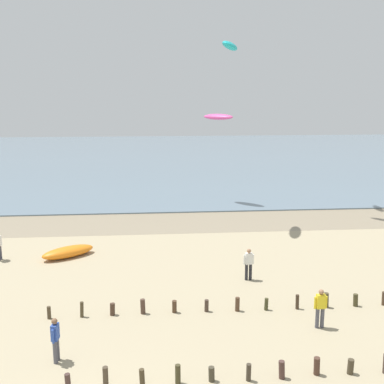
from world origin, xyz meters
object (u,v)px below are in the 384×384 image
at_px(person_left_flank, 56,339).
at_px(grounded_kite, 68,252).
at_px(person_right_flank, 320,307).
at_px(kite_aloft_0, 230,46).
at_px(person_nearest_camera, 249,263).
at_px(kite_aloft_3, 218,117).

xyz_separation_m(person_left_flank, grounded_kite, (-1.52, 11.44, -0.60)).
relative_size(person_right_flank, kite_aloft_0, 0.55).
height_order(person_left_flank, grounded_kite, person_left_flank).
relative_size(person_left_flank, grounded_kite, 0.53).
height_order(person_left_flank, person_right_flank, same).
height_order(person_nearest_camera, grounded_kite, person_nearest_camera).
bearing_deg(person_nearest_camera, kite_aloft_0, 87.00).
bearing_deg(person_right_flank, kite_aloft_0, 94.94).
height_order(grounded_kite, kite_aloft_3, kite_aloft_3).
bearing_deg(person_nearest_camera, person_left_flank, -140.58).
bearing_deg(kite_aloft_3, grounded_kite, -85.84).
xyz_separation_m(person_left_flank, person_right_flank, (10.50, 1.68, 0.00)).
bearing_deg(kite_aloft_3, person_left_flank, -67.59).
distance_m(person_right_flank, grounded_kite, 15.50).
distance_m(kite_aloft_0, kite_aloft_3, 9.02).
bearing_deg(person_right_flank, person_left_flank, -170.93).
bearing_deg(person_right_flank, grounded_kite, 140.91).
distance_m(person_nearest_camera, grounded_kite, 11.03).
bearing_deg(person_left_flank, kite_aloft_0, 62.66).
height_order(person_right_flank, kite_aloft_0, kite_aloft_0).
xyz_separation_m(person_left_flank, kite_aloft_3, (9.38, 24.99, 6.73)).
bearing_deg(kite_aloft_3, person_nearest_camera, -49.62).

